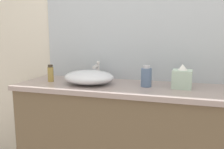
{
  "coord_description": "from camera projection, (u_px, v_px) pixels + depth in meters",
  "views": [
    {
      "loc": [
        0.21,
        -1.18,
        1.21
      ],
      "look_at": [
        -0.26,
        0.42,
        0.93
      ],
      "focal_mm": 37.31,
      "sensor_mm": 36.0,
      "label": 1
    }
  ],
  "objects": [
    {
      "name": "lotion_bottle",
      "position": [
        51.0,
        73.0,
        1.83
      ],
      "size": [
        0.05,
        0.05,
        0.13
      ],
      "color": "#A88B44",
      "rests_on": "vanity_counter"
    },
    {
      "name": "vanity_counter",
      "position": [
        136.0,
        142.0,
        1.74
      ],
      "size": [
        1.79,
        0.51,
        0.85
      ],
      "color": "brown",
      "rests_on": "ground"
    },
    {
      "name": "faucet",
      "position": [
        97.0,
        70.0,
        1.9
      ],
      "size": [
        0.03,
        0.12,
        0.15
      ],
      "color": "silver",
      "rests_on": "vanity_counter"
    },
    {
      "name": "sink_basin",
      "position": [
        89.0,
        77.0,
        1.74
      ],
      "size": [
        0.38,
        0.32,
        0.1
      ],
      "primitive_type": "ellipsoid",
      "color": "silver",
      "rests_on": "vanity_counter"
    },
    {
      "name": "bathroom_wall_rear",
      "position": [
        154.0,
        24.0,
        1.85
      ],
      "size": [
        6.0,
        0.06,
        2.6
      ],
      "primitive_type": "cube",
      "color": "silver",
      "rests_on": "ground"
    },
    {
      "name": "perfume_bottle",
      "position": [
        146.0,
        77.0,
        1.65
      ],
      "size": [
        0.08,
        0.08,
        0.15
      ],
      "color": "slate",
      "rests_on": "vanity_counter"
    },
    {
      "name": "wall_mirror_panel",
      "position": [
        144.0,
        18.0,
        1.83
      ],
      "size": [
        1.69,
        0.01,
        0.99
      ],
      "primitive_type": "cube",
      "color": "#B2BCC6",
      "rests_on": "vanity_counter"
    },
    {
      "name": "tissue_box",
      "position": [
        182.0,
        78.0,
        1.6
      ],
      "size": [
        0.14,
        0.14,
        0.17
      ],
      "color": "#B0CBB8",
      "rests_on": "vanity_counter"
    }
  ]
}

